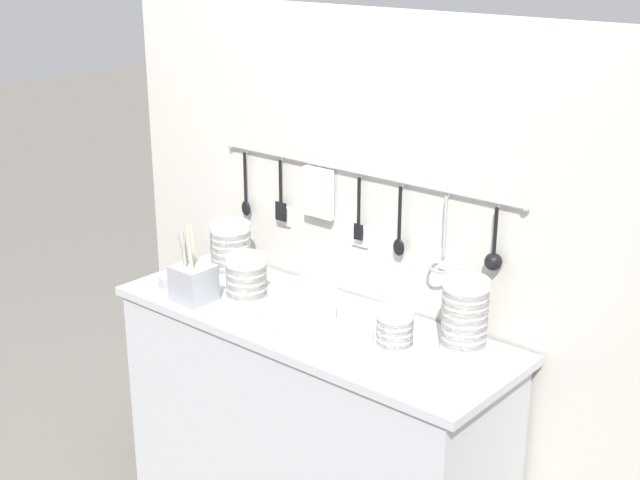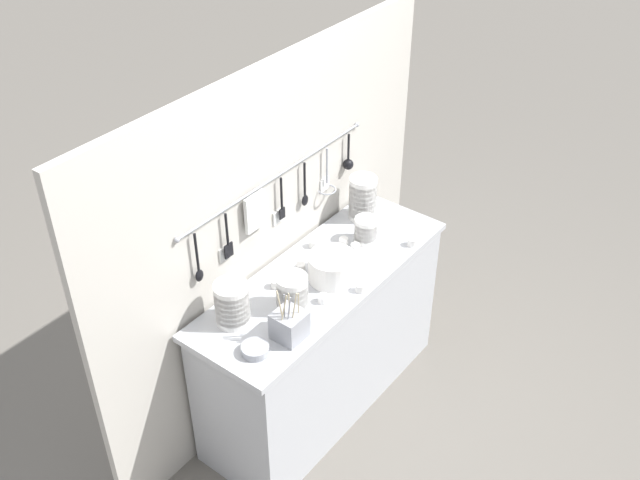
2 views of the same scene
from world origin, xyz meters
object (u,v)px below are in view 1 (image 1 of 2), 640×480
cup_beside_plates (322,301)px  cup_by_caddy (289,288)px  bowl_stack_tall_left (246,279)px  bowl_stack_wide_centre (465,315)px  cutlery_caddy (194,282)px  bowl_stack_back_corner (395,330)px  cup_edge_far (252,312)px  cup_back_right (382,328)px  steel_mixing_bowl (175,280)px  cup_front_left (383,379)px  cup_mid_row (377,310)px  bowl_stack_short_front (231,249)px  cup_back_left (367,336)px  cup_centre (270,335)px  plate_stack (302,307)px

cup_beside_plates → cup_by_caddy: size_ratio=1.00×
bowl_stack_tall_left → bowl_stack_wide_centre: bearing=12.0°
bowl_stack_wide_centre → cutlery_caddy: cutlery_caddy is taller
bowl_stack_wide_centre → cutlery_caddy: size_ratio=0.90×
bowl_stack_back_corner → cutlery_caddy: 0.78m
cup_edge_far → cup_back_right: 0.45m
steel_mixing_bowl → cup_front_left: (1.05, -0.12, 0.00)m
bowl_stack_tall_left → cup_mid_row: bearing=26.2°
bowl_stack_wide_centre → cup_mid_row: (-0.37, 0.04, -0.10)m
cup_beside_plates → bowl_stack_short_front: bearing=178.8°
cup_beside_plates → cup_mid_row: 0.20m
steel_mixing_bowl → cup_back_left: bearing=5.5°
cup_beside_plates → cup_front_left: (0.50, -0.32, 0.00)m
bowl_stack_short_front → cup_back_right: size_ratio=4.45×
cup_front_left → cup_centre: size_ratio=1.00×
cup_beside_plates → cup_mid_row: (0.19, 0.07, 0.00)m
bowl_stack_short_front → cup_beside_plates: 0.47m
cup_edge_far → cup_centre: bearing=-28.3°
plate_stack → steel_mixing_bowl: bearing=-175.9°
plate_stack → cup_back_left: bearing=8.8°
bowl_stack_wide_centre → cup_edge_far: (-0.67, -0.25, -0.10)m
steel_mixing_bowl → cup_back_right: (0.84, 0.16, 0.00)m
cup_edge_far → cup_back_right: (0.41, 0.18, 0.00)m
cup_by_caddy → bowl_stack_tall_left: bearing=-112.5°
bowl_stack_wide_centre → cutlery_caddy: bearing=-163.5°
cutlery_caddy → cup_by_caddy: 0.34m
bowl_stack_short_front → plate_stack: (0.50, -0.16, -0.04)m
cup_edge_far → cup_centre: size_ratio=1.00×
plate_stack → cup_centre: (0.01, -0.16, -0.04)m
steel_mixing_bowl → cup_beside_plates: size_ratio=2.59×
cup_centre → cup_back_left: same height
bowl_stack_short_front → cup_edge_far: 0.42m
cup_front_left → cup_mid_row: size_ratio=1.00×
bowl_stack_back_corner → plate_stack: bowl_stack_back_corner is taller
cup_centre → cup_back_left: 0.31m
bowl_stack_back_corner → cup_beside_plates: 0.41m
bowl_stack_wide_centre → cup_by_caddy: bearing=-178.7°
bowl_stack_wide_centre → cup_by_caddy: bowl_stack_wide_centre is taller
cup_mid_row → cup_by_caddy: 0.36m
steel_mixing_bowl → cup_edge_far: size_ratio=2.59×
steel_mixing_bowl → cup_back_right: size_ratio=2.59×
plate_stack → cup_by_caddy: bearing=141.7°
bowl_stack_back_corner → cup_beside_plates: (-0.39, 0.11, -0.05)m
cup_back_left → cup_beside_plates: bearing=157.8°
steel_mixing_bowl → bowl_stack_tall_left: bearing=10.5°
bowl_stack_back_corner → cup_back_left: (-0.10, -0.01, -0.05)m
bowl_stack_wide_centre → cup_by_caddy: 0.73m
cup_edge_far → cup_back_left: (0.40, 0.11, 0.00)m
bowl_stack_tall_left → cup_front_left: size_ratio=3.74×
cup_back_left → bowl_stack_short_front: bearing=170.4°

